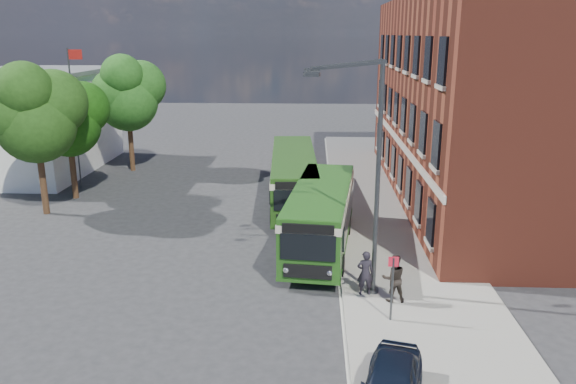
{
  "coord_description": "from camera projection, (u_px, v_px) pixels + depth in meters",
  "views": [
    {
      "loc": [
        2.82,
        -22.12,
        9.86
      ],
      "look_at": [
        1.57,
        4.9,
        2.2
      ],
      "focal_mm": 35.0,
      "sensor_mm": 36.0,
      "label": 1
    }
  ],
  "objects": [
    {
      "name": "pedestrian_b",
      "position": [
        394.0,
        278.0,
        20.89
      ],
      "size": [
        0.97,
        0.8,
        1.85
      ],
      "primitive_type": "imported",
      "rotation": [
        0.0,
        0.0,
        3.26
      ],
      "color": "black",
      "rests_on": "pavement"
    },
    {
      "name": "kerb_line",
      "position": [
        333.0,
        215.0,
        31.58
      ],
      "size": [
        0.12,
        48.0,
        0.01
      ],
      "primitive_type": "cube",
      "color": "beige",
      "rests_on": "ground"
    },
    {
      "name": "flagpole",
      "position": [
        75.0,
        113.0,
        35.77
      ],
      "size": [
        0.95,
        0.1,
        9.0
      ],
      "color": "#35383A",
      "rests_on": "ground"
    },
    {
      "name": "tree_right",
      "position": [
        128.0,
        92.0,
        40.26
      ],
      "size": [
        5.04,
        4.79,
        8.51
      ],
      "color": "#3B2215",
      "rests_on": "ground"
    },
    {
      "name": "ground",
      "position": [
        246.0,
        272.0,
        24.07
      ],
      "size": [
        120.0,
        120.0,
        0.0
      ],
      "primitive_type": "plane",
      "color": "#29292C",
      "rests_on": "ground"
    },
    {
      "name": "tree_left",
      "position": [
        35.0,
        112.0,
        30.24
      ],
      "size": [
        5.04,
        4.8,
        8.52
      ],
      "color": "#3B2215",
      "rests_on": "ground"
    },
    {
      "name": "pavement",
      "position": [
        387.0,
        215.0,
        31.43
      ],
      "size": [
        6.0,
        48.0,
        0.15
      ],
      "primitive_type": "cube",
      "color": "gray",
      "rests_on": "ground"
    },
    {
      "name": "bus_front",
      "position": [
        321.0,
        212.0,
        26.14
      ],
      "size": [
        3.64,
        10.04,
        3.02
      ],
      "color": "#235618",
      "rests_on": "ground"
    },
    {
      "name": "tree_mid",
      "position": [
        68.0,
        116.0,
        33.44
      ],
      "size": [
        4.48,
        4.26,
        7.57
      ],
      "color": "#3B2215",
      "rests_on": "ground"
    },
    {
      "name": "bus_rear",
      "position": [
        294.0,
        173.0,
        33.37
      ],
      "size": [
        3.19,
        12.25,
        3.02
      ],
      "color": "#244C16",
      "rests_on": "ground"
    },
    {
      "name": "bus_stop_sign",
      "position": [
        392.0,
        284.0,
        19.37
      ],
      "size": [
        0.35,
        0.08,
        2.52
      ],
      "color": "#35383A",
      "rests_on": "ground"
    },
    {
      "name": "street_lamp",
      "position": [
        368.0,
        176.0,
        20.63
      ],
      "size": [
        2.96,
        2.38,
        9.0
      ],
      "color": "#35383A",
      "rests_on": "ground"
    },
    {
      "name": "white_building",
      "position": [
        30.0,
        121.0,
        41.17
      ],
      "size": [
        9.4,
        13.4,
        7.3
      ],
      "color": "silver",
      "rests_on": "ground"
    },
    {
      "name": "pedestrian_a",
      "position": [
        365.0,
        273.0,
        21.46
      ],
      "size": [
        0.68,
        0.49,
        1.76
      ],
      "primitive_type": "imported",
      "rotation": [
        0.0,
        0.0,
        3.24
      ],
      "color": "#231F28",
      "rests_on": "pavement"
    },
    {
      "name": "brick_office",
      "position": [
        504.0,
        84.0,
        33.08
      ],
      "size": [
        12.1,
        26.0,
        14.2
      ],
      "color": "maroon",
      "rests_on": "ground"
    }
  ]
}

